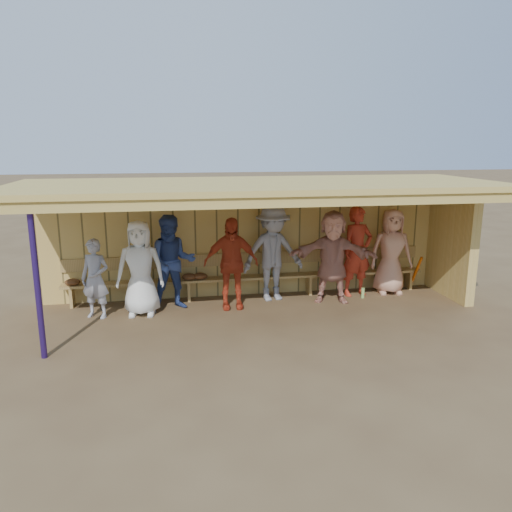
{
  "coord_description": "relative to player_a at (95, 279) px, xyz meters",
  "views": [
    {
      "loc": [
        -1.67,
        -8.93,
        3.22
      ],
      "look_at": [
        0.0,
        0.35,
        1.05
      ],
      "focal_mm": 35.0,
      "sensor_mm": 36.0,
      "label": 1
    }
  ],
  "objects": [
    {
      "name": "dugout_structure",
      "position": [
        3.41,
        0.36,
        0.95
      ],
      "size": [
        8.8,
        3.2,
        2.5
      ],
      "color": "tan",
      "rests_on": "ground"
    },
    {
      "name": "player_d",
      "position": [
        2.54,
        0.11,
        0.16
      ],
      "size": [
        1.07,
        0.47,
        1.81
      ],
      "primitive_type": "imported",
      "rotation": [
        0.0,
        0.0,
        -0.02
      ],
      "color": "#BC3A1E",
      "rests_on": "ground"
    },
    {
      "name": "player_a",
      "position": [
        0.0,
        0.0,
        0.0
      ],
      "size": [
        0.64,
        0.54,
        1.49
      ],
      "primitive_type": "imported",
      "rotation": [
        0.0,
        0.0,
        -0.39
      ],
      "color": "#9A9AA2",
      "rests_on": "ground"
    },
    {
      "name": "bench",
      "position": [
        3.02,
        0.79,
        -0.22
      ],
      "size": [
        7.6,
        0.34,
        0.93
      ],
      "color": "tan",
      "rests_on": "ground"
    },
    {
      "name": "player_e",
      "position": [
        3.46,
        0.48,
        0.24
      ],
      "size": [
        1.37,
        0.92,
        1.98
      ],
      "primitive_type": "imported",
      "rotation": [
        0.0,
        0.0,
        0.15
      ],
      "color": "gray",
      "rests_on": "ground"
    },
    {
      "name": "player_h",
      "position": [
        6.05,
        0.48,
        0.18
      ],
      "size": [
        0.96,
        0.68,
        1.84
      ],
      "primitive_type": "imported",
      "rotation": [
        0.0,
        0.0,
        -0.11
      ],
      "color": "tan",
      "rests_on": "ground"
    },
    {
      "name": "player_f",
      "position": [
        4.62,
        0.15,
        0.2
      ],
      "size": [
        1.83,
        1.03,
        1.89
      ],
      "primitive_type": "imported",
      "rotation": [
        0.0,
        0.0,
        -0.29
      ],
      "color": "tan",
      "rests_on": "ground"
    },
    {
      "name": "player_c",
      "position": [
        1.42,
        0.27,
        0.18
      ],
      "size": [
        0.91,
        0.72,
        1.86
      ],
      "primitive_type": "imported",
      "rotation": [
        0.0,
        0.0,
        -0.01
      ],
      "color": "navy",
      "rests_on": "ground"
    },
    {
      "name": "player_g",
      "position": [
        5.28,
        0.48,
        0.21
      ],
      "size": [
        0.77,
        0.59,
        1.9
      ],
      "primitive_type": "imported",
      "rotation": [
        0.0,
        0.0,
        0.21
      ],
      "color": "#B3301C",
      "rests_on": "ground"
    },
    {
      "name": "player_b",
      "position": [
        0.82,
        0.02,
        0.16
      ],
      "size": [
        0.94,
        0.66,
        1.81
      ],
      "primitive_type": "imported",
      "rotation": [
        0.0,
        0.0,
        -0.1
      ],
      "color": "white",
      "rests_on": "ground"
    },
    {
      "name": "ground",
      "position": [
        3.02,
        -0.33,
        -0.75
      ],
      "size": [
        90.0,
        90.0,
        0.0
      ],
      "primitive_type": "plane",
      "color": "brown",
      "rests_on": "ground"
    },
    {
      "name": "dugout_equipment",
      "position": [
        2.02,
        0.66,
        -0.26
      ],
      "size": [
        7.43,
        0.62,
        0.8
      ],
      "color": "orange",
      "rests_on": "ground"
    }
  ]
}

